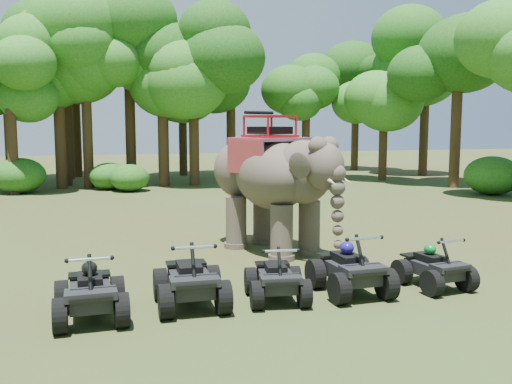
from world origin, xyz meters
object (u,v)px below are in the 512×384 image
at_px(atv_2, 276,272).
at_px(atv_4, 434,261).
at_px(atv_1, 190,273).
at_px(atv_0, 90,285).
at_px(elephant, 272,182).
at_px(atv_3, 350,262).

relative_size(atv_2, atv_4, 1.01).
height_order(atv_1, atv_4, atv_1).
relative_size(atv_0, atv_1, 0.96).
xyz_separation_m(atv_0, atv_1, (1.89, 0.25, 0.03)).
xyz_separation_m(elephant, atv_1, (-3.03, -4.27, -1.27)).
relative_size(atv_0, atv_2, 1.10).
distance_m(atv_0, atv_4, 7.25).
xyz_separation_m(atv_1, atv_4, (5.35, -0.17, -0.10)).
height_order(atv_0, atv_3, atv_3).
bearing_deg(atv_3, elephant, 92.86).
distance_m(atv_0, atv_3, 5.28).
relative_size(atv_2, atv_3, 0.88).
bearing_deg(atv_1, elephant, 56.35).
xyz_separation_m(atv_2, atv_4, (3.61, -0.08, -0.01)).
xyz_separation_m(elephant, atv_4, (2.33, -4.44, -1.37)).
height_order(atv_1, atv_2, atv_1).
relative_size(atv_0, atv_3, 0.97).
height_order(elephant, atv_1, elephant).
relative_size(elephant, atv_1, 2.53).
bearing_deg(atv_2, atv_1, -174.34).
bearing_deg(atv_3, atv_4, -4.41).
height_order(atv_0, atv_4, atv_0).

